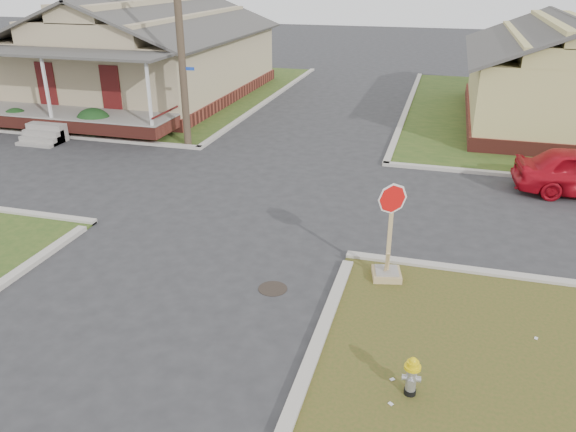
# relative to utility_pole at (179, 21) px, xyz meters

# --- Properties ---
(ground) EXTENTS (120.00, 120.00, 0.00)m
(ground) POSITION_rel_utility_pole_xyz_m (4.20, -8.90, -4.66)
(ground) COLOR #29292C
(ground) RESTS_ON ground
(verge_far_left) EXTENTS (19.00, 19.00, 0.05)m
(verge_far_left) POSITION_rel_utility_pole_xyz_m (-8.80, 9.10, -4.64)
(verge_far_left) COLOR #2C4719
(verge_far_left) RESTS_ON ground
(curbs) EXTENTS (80.00, 40.00, 0.12)m
(curbs) POSITION_rel_utility_pole_xyz_m (4.20, -3.90, -4.66)
(curbs) COLOR #ABA59B
(curbs) RESTS_ON ground
(manhole) EXTENTS (0.64, 0.64, 0.01)m
(manhole) POSITION_rel_utility_pole_xyz_m (6.40, -9.40, -4.66)
(manhole) COLOR black
(manhole) RESTS_ON ground
(corner_house) EXTENTS (10.10, 15.50, 5.30)m
(corner_house) POSITION_rel_utility_pole_xyz_m (-5.80, 7.78, -2.38)
(corner_house) COLOR maroon
(corner_house) RESTS_ON ground
(side_house_yellow) EXTENTS (7.60, 11.60, 4.70)m
(side_house_yellow) POSITION_rel_utility_pole_xyz_m (14.20, 7.60, -2.47)
(side_house_yellow) COLOR maroon
(side_house_yellow) RESTS_ON ground
(utility_pole) EXTENTS (1.80, 0.28, 9.00)m
(utility_pole) POSITION_rel_utility_pole_xyz_m (0.00, 0.00, 0.00)
(utility_pole) COLOR #3C2F22
(utility_pole) RESTS_ON ground
(fire_hydrant) EXTENTS (0.27, 0.27, 0.72)m
(fire_hydrant) POSITION_rel_utility_pole_xyz_m (9.56, -12.00, -4.22)
(fire_hydrant) COLOR black
(fire_hydrant) RESTS_ON ground
(stop_sign) EXTENTS (0.65, 0.63, 2.28)m
(stop_sign) POSITION_rel_utility_pole_xyz_m (8.75, -8.31, -4.12)
(stop_sign) COLOR tan
(stop_sign) RESTS_ON ground
(hedge_left) EXTENTS (1.29, 1.06, 0.98)m
(hedge_left) POSITION_rel_utility_pole_xyz_m (-8.01, 0.07, -4.12)
(hedge_left) COLOR #133414
(hedge_left) RESTS_ON verge_far_left
(hedge_right) EXTENTS (1.48, 1.21, 1.13)m
(hedge_right) POSITION_rel_utility_pole_xyz_m (-4.27, 0.17, -4.05)
(hedge_right) COLOR #133414
(hedge_right) RESTS_ON verge_far_left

